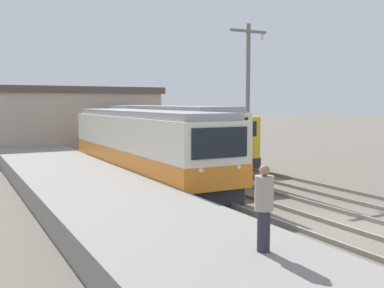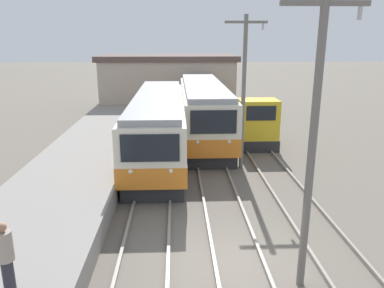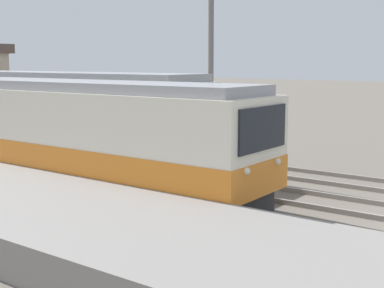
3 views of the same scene
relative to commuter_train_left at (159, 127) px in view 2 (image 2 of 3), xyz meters
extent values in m
plane|color=#665E54|center=(2.60, -11.15, -1.60)|extent=(200.00, 200.00, 0.00)
cube|color=gray|center=(-3.65, -11.15, -1.18)|extent=(4.50, 54.00, 0.83)
cube|color=gray|center=(-0.72, -11.15, -1.53)|extent=(0.10, 60.00, 0.14)
cube|color=gray|center=(0.72, -11.15, -1.53)|extent=(0.10, 60.00, 0.14)
cube|color=gray|center=(2.08, -11.15, -1.53)|extent=(0.10, 60.00, 0.14)
cube|color=gray|center=(3.52, -11.15, -1.53)|extent=(0.10, 60.00, 0.14)
cube|color=gray|center=(5.08, -11.15, -1.53)|extent=(0.10, 60.00, 0.14)
cube|color=gray|center=(6.52, -11.15, -1.53)|extent=(0.10, 60.00, 0.14)
cube|color=#28282B|center=(0.00, 0.01, -1.25)|extent=(2.58, 13.60, 0.70)
cube|color=silver|center=(0.00, 0.01, 0.32)|extent=(2.80, 14.17, 2.44)
cube|color=orange|center=(0.00, 0.01, -0.46)|extent=(2.84, 14.21, 0.88)
cube|color=black|center=(0.00, -7.11, 0.81)|extent=(2.24, 0.06, 1.07)
sphere|color=silver|center=(-0.77, -7.12, -0.12)|extent=(0.18, 0.18, 0.18)
sphere|color=silver|center=(0.77, -7.12, -0.12)|extent=(0.18, 0.18, 0.18)
cube|color=#939399|center=(0.00, 0.01, 1.68)|extent=(2.46, 13.60, 0.28)
cube|color=#28282B|center=(2.80, 3.77, -1.25)|extent=(2.58, 13.32, 0.70)
cube|color=silver|center=(2.80, 3.77, 0.41)|extent=(2.80, 13.87, 2.62)
cube|color=orange|center=(2.80, 3.77, -0.43)|extent=(2.84, 13.91, 0.94)
cube|color=black|center=(2.80, -3.20, 0.94)|extent=(2.24, 0.06, 1.15)
sphere|color=silver|center=(2.03, -3.21, -0.06)|extent=(0.18, 0.18, 0.18)
sphere|color=silver|center=(3.57, -3.21, -0.06)|extent=(0.18, 0.18, 0.18)
cube|color=#939399|center=(2.80, 3.77, 1.86)|extent=(2.46, 13.32, 0.28)
cube|color=#28282B|center=(5.80, 2.44, -1.25)|extent=(2.40, 5.21, 0.70)
cube|color=gold|center=(5.80, 0.67, 0.25)|extent=(2.28, 1.67, 2.30)
cube|color=black|center=(5.80, -0.18, 0.76)|extent=(1.68, 0.04, 0.83)
cube|color=gold|center=(5.80, 3.27, -0.20)|extent=(1.92, 3.44, 1.40)
cylinder|color=black|center=(5.80, 3.27, 0.75)|extent=(0.16, 0.16, 0.50)
cylinder|color=slate|center=(4.30, -12.15, 2.15)|extent=(0.20, 0.20, 7.50)
cube|color=slate|center=(4.30, -12.15, 5.55)|extent=(2.00, 0.12, 0.12)
cylinder|color=#B2B2B7|center=(5.10, -12.15, 5.35)|extent=(0.10, 0.10, 0.30)
cylinder|color=slate|center=(4.30, -2.64, 2.15)|extent=(0.20, 0.20, 7.50)
cube|color=slate|center=(4.30, -2.64, 5.55)|extent=(2.00, 0.12, 0.12)
cylinder|color=#B2B2B7|center=(5.10, -2.64, 5.35)|extent=(0.10, 0.10, 0.30)
cylinder|color=#282833|center=(-2.80, -13.30, -0.35)|extent=(0.26, 0.26, 0.84)
cylinder|color=gray|center=(-2.80, -13.30, 0.42)|extent=(0.38, 0.38, 0.69)
sphere|color=#9E7051|center=(-2.80, -13.30, 0.88)|extent=(0.22, 0.22, 0.22)
cube|color=#AD9E8E|center=(0.30, 14.85, 0.63)|extent=(12.00, 6.00, 4.46)
cube|color=#51423D|center=(0.30, 14.85, 3.11)|extent=(12.60, 6.30, 0.50)
camera|label=1|loc=(-8.20, -20.36, 2.22)|focal=42.00mm
camera|label=2|loc=(1.01, -20.73, 4.79)|focal=35.00mm
camera|label=3|loc=(-11.36, -13.29, 2.40)|focal=50.00mm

